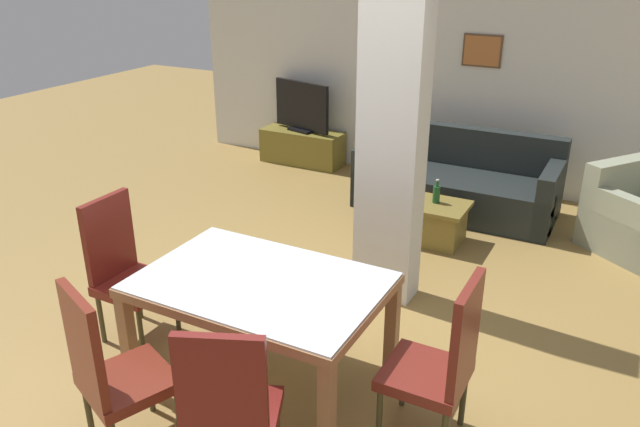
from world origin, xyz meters
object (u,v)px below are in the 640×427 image
sofa (457,184)px  coffee_table (436,223)px  tv_screen (302,107)px  dining_chair_head_right (442,360)px  dining_chair_near_left (110,369)px  bottle (436,194)px  dining_chair_head_left (124,266)px  dining_chair_near_right (229,409)px  armchair (640,222)px  dining_table (261,301)px  tv_stand (302,147)px

sofa → coffee_table: size_ratio=3.63×
tv_screen → dining_chair_head_right: bearing=142.1°
dining_chair_near_left → bottle: dining_chair_near_left is taller
dining_chair_head_left → bottle: (1.47, 2.61, -0.07)m
dining_chair_head_right → coffee_table: 2.74m
dining_chair_head_right → dining_chair_near_right: bearing=137.4°
bottle → tv_screen: (-2.31, 1.47, 0.27)m
sofa → tv_screen: (-2.27, 0.58, 0.47)m
dining_chair_near_left → sofa: 4.48m
sofa → armchair: bearing=173.5°
coffee_table → bottle: bottle is taller
dining_chair_head_right → armchair: 3.43m
dining_table → dining_chair_near_right: bearing=-66.6°
dining_table → dining_chair_head_right: size_ratio=1.43×
dining_chair_head_left → coffee_table: (1.51, 2.57, -0.36)m
armchair → coffee_table: bearing=-31.8°
sofa → tv_stand: bearing=-14.2°
dining_chair_head_left → sofa: (1.43, 3.50, -0.27)m
coffee_table → dining_chair_near_left: bearing=-101.6°
dining_table → dining_chair_near_right: size_ratio=1.43×
bottle → tv_stand: 2.75m
dining_chair_head_left → dining_chair_near_left: size_ratio=1.00×
coffee_table → sofa: bearing=94.4°
dining_table → sofa: size_ratio=0.73×
dining_chair_near_left → tv_screen: tv_screen is taller
dining_chair_head_right → tv_stand: dining_chair_head_right is taller
sofa → armchair: sofa is taller
bottle → tv_screen: tv_screen is taller
bottle → dining_chair_near_left: bearing=-100.9°
bottle → tv_screen: bearing=147.7°
armchair → tv_screen: size_ratio=1.35×
dining_table → dining_chair_head_left: 1.17m
sofa → tv_screen: tv_screen is taller
dining_chair_near_right → bottle: dining_chair_near_right is taller
dining_chair_head_left → sofa: 3.80m
dining_chair_near_right → armchair: size_ratio=0.91×
coffee_table → dining_table: bearing=-97.4°
dining_chair_head_left → tv_stand: dining_chair_head_left is taller
dining_chair_head_right → tv_screen: bearing=38.1°
dining_chair_head_left → tv_stand: bearing=-168.4°
dining_chair_near_right → coffee_table: (-0.04, 3.46, -0.36)m
coffee_table → dining_chair_near_right: bearing=-89.3°
tv_stand → tv_screen: (0.00, 0.00, 0.54)m
sofa → coffee_table: (0.07, -0.93, -0.08)m
tv_stand → bottle: bearing=-32.3°
dining_chair_head_right → tv_stand: size_ratio=0.97×
dining_chair_head_right → sofa: (-0.93, 3.50, -0.27)m
sofa → bottle: 0.91m
dining_chair_head_right → tv_screen: 5.19m
bottle → tv_screen: 2.75m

